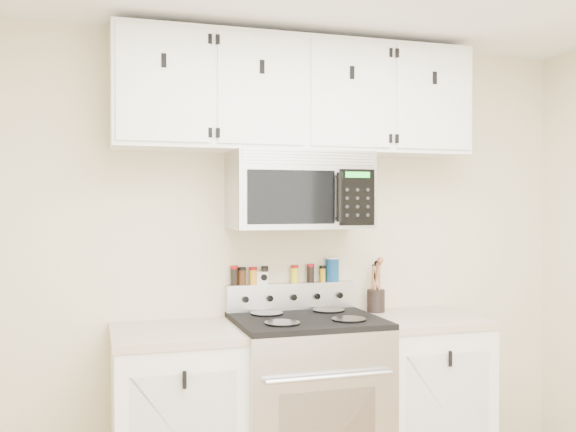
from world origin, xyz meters
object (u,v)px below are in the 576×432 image
object	(u,v)px
range	(307,404)
utensil_crock	(376,299)
microwave	(299,190)
salt_canister	(332,269)

from	to	relation	value
range	utensil_crock	size ratio (longest dim) A/B	3.59
range	microwave	xyz separation A→B (m)	(0.00, 0.13, 1.14)
salt_canister	range	bearing A→B (deg)	-131.98
microwave	salt_canister	bearing A→B (deg)	31.53
utensil_crock	salt_canister	distance (m)	0.31
range	salt_canister	size ratio (longest dim) A/B	7.69
range	utensil_crock	xyz separation A→B (m)	(0.50, 0.21, 0.51)
microwave	range	bearing A→B (deg)	-90.23
microwave	utensil_crock	size ratio (longest dim) A/B	2.48
salt_canister	utensil_crock	bearing A→B (deg)	-15.40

